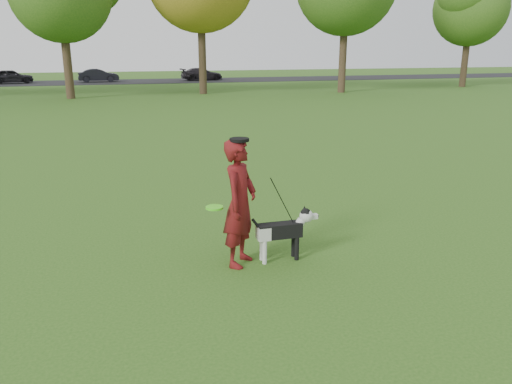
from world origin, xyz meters
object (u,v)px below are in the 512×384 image
object	(u,v)px
man	(240,203)
car_right	(202,74)
car_mid	(98,75)
car_left	(11,76)
dog	(285,229)

from	to	relation	value
man	car_right	world-z (taller)	man
man	car_mid	xyz separation A→B (m)	(-2.42, 39.67, -0.29)
car_left	car_mid	distance (m)	6.87
car_left	car_right	distance (m)	15.81
dog	car_right	distance (m)	40.14
dog	car_mid	bearing A→B (deg)	94.39
dog	car_left	world-z (taller)	car_left
dog	car_left	bearing A→B (deg)	104.01
man	car_left	bearing A→B (deg)	49.22
dog	car_right	size ratio (longest dim) A/B	0.26
dog	man	bearing A→B (deg)	176.43
car_left	man	bearing A→B (deg)	179.02
car_right	man	bearing A→B (deg)	163.93
dog	car_left	size ratio (longest dim) A/B	0.29
dog	car_mid	size ratio (longest dim) A/B	0.29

